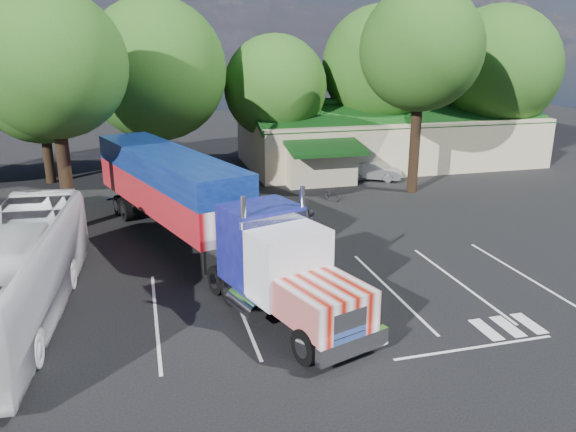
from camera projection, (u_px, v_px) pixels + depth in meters
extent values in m
plane|color=black|center=(281.00, 248.00, 28.23)|extent=(120.00, 120.00, 0.00)
cube|color=#BDB18C|center=(388.00, 139.00, 47.68)|extent=(24.00, 11.00, 4.00)
cube|color=#123F13|center=(403.00, 113.00, 44.73)|extent=(24.20, 6.25, 2.10)
cube|color=#123F13|center=(378.00, 107.00, 49.16)|extent=(24.20, 6.25, 2.10)
cube|color=#BDB18C|center=(319.00, 165.00, 40.63)|extent=(5.00, 2.50, 2.80)
cube|color=#123F13|center=(326.00, 148.00, 38.99)|extent=(5.40, 3.19, 0.80)
cylinder|color=black|center=(48.00, 156.00, 40.85)|extent=(0.70, 0.70, 4.00)
sphere|color=#1B4413|center=(39.00, 83.00, 39.32)|extent=(8.40, 8.40, 8.40)
cylinder|color=black|center=(161.00, 152.00, 41.30)|extent=(0.70, 0.70, 4.30)
sphere|color=#1B4413|center=(156.00, 70.00, 39.55)|extent=(10.00, 10.00, 10.00)
cylinder|color=black|center=(276.00, 148.00, 44.82)|extent=(0.70, 0.70, 3.60)
sphere|color=#1B4413|center=(275.00, 87.00, 43.39)|extent=(8.00, 8.00, 8.00)
cylinder|color=black|center=(378.00, 137.00, 47.36)|extent=(0.70, 0.70, 4.50)
sphere|color=#1B4413|center=(381.00, 65.00, 45.63)|extent=(9.60, 9.60, 9.60)
cylinder|color=black|center=(489.00, 138.00, 48.81)|extent=(0.70, 0.70, 3.90)
sphere|color=#1B4413|center=(497.00, 68.00, 47.07)|extent=(10.40, 10.40, 10.40)
cylinder|color=black|center=(65.00, 176.00, 30.28)|extent=(0.70, 0.70, 6.00)
sphere|color=#1B4413|center=(52.00, 64.00, 28.55)|extent=(7.60, 7.60, 7.60)
cylinder|color=black|center=(415.00, 145.00, 37.93)|extent=(0.70, 0.70, 6.50)
sphere|color=#1B4413|center=(421.00, 49.00, 36.08)|extent=(8.00, 8.00, 8.00)
cube|color=black|center=(282.00, 296.00, 21.06)|extent=(3.48, 7.69, 0.28)
cube|color=white|center=(353.00, 346.00, 17.78)|extent=(2.71, 1.13, 0.61)
cube|color=white|center=(349.00, 324.00, 17.76)|extent=(1.30, 0.54, 1.00)
cube|color=silver|center=(325.00, 303.00, 18.71)|extent=(3.25, 3.32, 1.27)
cube|color=silver|center=(289.00, 264.00, 20.28)|extent=(3.18, 2.55, 2.54)
cube|color=black|center=(300.00, 256.00, 19.54)|extent=(2.44, 0.88, 1.11)
cube|color=white|center=(275.00, 219.00, 20.61)|extent=(2.76, 1.01, 0.28)
cube|color=#110D5F|center=(261.00, 242.00, 21.81)|extent=(3.32, 2.97, 2.99)
cylinder|color=white|center=(244.00, 247.00, 20.23)|extent=(0.25, 0.25, 3.76)
cylinder|color=white|center=(302.00, 234.00, 21.56)|extent=(0.25, 0.25, 3.76)
cylinder|color=white|center=(246.00, 304.00, 20.37)|extent=(1.25, 1.91, 0.73)
cylinder|color=white|center=(313.00, 285.00, 21.93)|extent=(1.25, 1.91, 0.73)
cube|color=white|center=(168.00, 192.00, 29.52)|extent=(7.17, 14.34, 1.66)
cube|color=#091758|center=(166.00, 164.00, 29.08)|extent=(7.17, 14.34, 1.33)
cube|color=black|center=(140.00, 199.00, 33.65)|extent=(2.47, 4.09, 0.39)
cube|color=black|center=(204.00, 258.00, 24.82)|extent=(0.17, 0.17, 1.55)
cube|color=black|center=(235.00, 252.00, 25.63)|extent=(0.17, 0.17, 1.55)
cube|color=white|center=(127.00, 196.00, 35.82)|extent=(2.56, 0.96, 0.13)
cylinder|color=black|center=(306.00, 347.00, 17.96)|extent=(0.75, 1.28, 1.22)
cylinder|color=black|center=(361.00, 327.00, 19.18)|extent=(0.75, 1.28, 1.22)
cylinder|color=black|center=(232.00, 290.00, 22.02)|extent=(0.75, 1.28, 1.22)
cylinder|color=black|center=(281.00, 277.00, 23.24)|extent=(0.75, 1.28, 1.22)
cylinder|color=black|center=(218.00, 280.00, 22.99)|extent=(0.75, 1.28, 1.22)
cylinder|color=black|center=(266.00, 268.00, 24.21)|extent=(0.75, 1.28, 1.22)
cylinder|color=black|center=(126.00, 210.00, 32.44)|extent=(0.75, 1.28, 1.22)
cylinder|color=black|center=(164.00, 204.00, 33.65)|extent=(0.75, 1.28, 1.22)
cylinder|color=black|center=(119.00, 205.00, 33.50)|extent=(0.75, 1.28, 1.22)
cylinder|color=black|center=(157.00, 199.00, 34.71)|extent=(0.75, 1.28, 1.22)
imported|color=black|center=(312.00, 227.00, 28.33)|extent=(0.52, 0.74, 1.95)
imported|color=black|center=(332.00, 193.00, 36.79)|extent=(1.03, 1.71, 0.85)
imported|color=silver|center=(14.00, 274.00, 20.42)|extent=(4.13, 13.43, 3.68)
imported|color=#B1B5B9|center=(373.00, 171.00, 42.00)|extent=(4.28, 3.26, 1.35)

